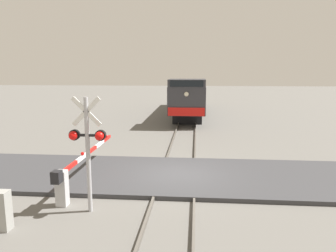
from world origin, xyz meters
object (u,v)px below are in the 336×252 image
crossing_signal (87,142)px  utility_cabinet (3,211)px  crossing_gate (72,173)px  locomotive (189,95)px

crossing_signal → utility_cabinet: crossing_signal is taller
crossing_signal → crossing_gate: size_ratio=0.56×
crossing_signal → crossing_gate: (-1.09, 1.34, -1.46)m
locomotive → utility_cabinet: bearing=-100.7°
crossing_signal → crossing_gate: bearing=129.1°
crossing_signal → utility_cabinet: (-2.08, -1.42, -1.72)m
locomotive → crossing_signal: (-2.66, -23.64, 0.31)m
utility_cabinet → locomotive: bearing=79.3°
crossing_gate → utility_cabinet: (-0.99, -2.76, -0.26)m
crossing_signal → locomotive: bearing=83.6°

